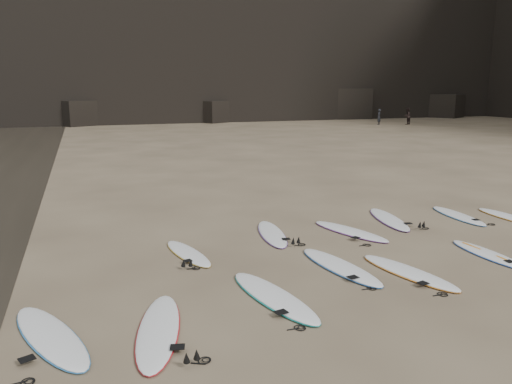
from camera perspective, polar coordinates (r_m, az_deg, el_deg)
ground at (r=11.07m, az=12.24°, el=-9.02°), size 240.00×240.00×0.00m
surfboard_0 at (r=8.56m, az=-11.08°, el=-15.14°), size 1.26×2.77×0.10m
surfboard_1 at (r=9.60m, az=2.02°, el=-11.79°), size 1.21×2.84×0.10m
surfboard_2 at (r=11.22m, az=9.58°, el=-8.34°), size 1.05×2.76×0.10m
surfboard_3 at (r=11.24m, az=17.04°, el=-8.71°), size 1.19×2.62×0.09m
surfboard_4 at (r=13.06m, az=25.00°, el=-6.43°), size 0.56×2.27×0.08m
surfboard_5 at (r=12.03m, az=-7.78°, el=-6.92°), size 0.99×2.28×0.08m
surfboard_6 at (r=13.44m, az=1.84°, el=-4.74°), size 1.03×2.59×0.09m
surfboard_7 at (r=13.88m, az=10.71°, el=-4.40°), size 1.42×2.61×0.09m
surfboard_8 at (r=15.37m, az=14.94°, el=-2.99°), size 1.18×2.71×0.09m
surfboard_9 at (r=16.46m, az=22.09°, el=-2.50°), size 0.77×2.46×0.09m
surfboard_10 at (r=16.95m, az=26.97°, el=-2.54°), size 0.64×2.37×0.08m
surfboard_11 at (r=8.85m, az=-22.44°, el=-14.93°), size 1.59×2.75×0.10m
person_a at (r=53.39m, az=13.85°, el=8.34°), size 0.69×0.66×1.59m
person_b at (r=54.33m, az=16.89°, el=8.31°), size 1.05×0.96×1.74m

